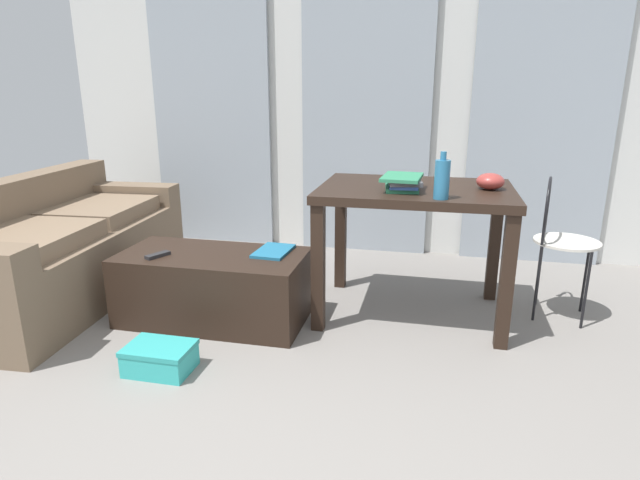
{
  "coord_description": "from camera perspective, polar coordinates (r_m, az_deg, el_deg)",
  "views": [
    {
      "loc": [
        0.59,
        -1.34,
        1.35
      ],
      "look_at": [
        -0.09,
        1.69,
        0.43
      ],
      "focal_mm": 29.41,
      "sensor_mm": 36.0,
      "label": 1
    }
  ],
  "objects": [
    {
      "name": "coffee_table",
      "position": [
        3.17,
        -11.49,
        -5.03
      ],
      "size": [
        1.08,
        0.53,
        0.41
      ],
      "color": "black",
      "rests_on": "ground"
    },
    {
      "name": "bowl",
      "position": [
        3.11,
        18.05,
        6.09
      ],
      "size": [
        0.15,
        0.15,
        0.09
      ],
      "primitive_type": "ellipsoid",
      "color": "#9E3833",
      "rests_on": "craft_table"
    },
    {
      "name": "magazine",
      "position": [
        3.07,
        -5.09,
        -1.21
      ],
      "size": [
        0.2,
        0.29,
        0.02
      ],
      "primitive_type": "cube",
      "rotation": [
        0.0,
        0.0,
        -0.06
      ],
      "color": "#1E668C",
      "rests_on": "coffee_table"
    },
    {
      "name": "scissors",
      "position": [
        3.36,
        17.61,
        6.1
      ],
      "size": [
        0.1,
        0.04,
        0.0
      ],
      "color": "#9EA0A5",
      "rests_on": "craft_table"
    },
    {
      "name": "tv_remote_primary",
      "position": [
        3.12,
        -17.24,
        -1.58
      ],
      "size": [
        0.1,
        0.15,
        0.02
      ],
      "primitive_type": "cube",
      "rotation": [
        0.0,
        0.0,
        -0.45
      ],
      "color": "#232326",
      "rests_on": "coffee_table"
    },
    {
      "name": "shoebox",
      "position": [
        2.74,
        -17.02,
        -12.18
      ],
      "size": [
        0.32,
        0.23,
        0.14
      ],
      "color": "#33B2AD",
      "rests_on": "ground"
    },
    {
      "name": "book_stack",
      "position": [
        2.97,
        8.99,
        6.22
      ],
      "size": [
        0.23,
        0.31,
        0.08
      ],
      "color": "#2D7F56",
      "rests_on": "craft_table"
    },
    {
      "name": "couch",
      "position": [
        3.84,
        -26.58,
        -0.99
      ],
      "size": [
        0.95,
        1.94,
        0.77
      ],
      "color": "brown",
      "rests_on": "ground"
    },
    {
      "name": "wire_chair",
      "position": [
        3.37,
        24.37,
        1.0
      ],
      "size": [
        0.37,
        0.39,
        0.85
      ],
      "color": "silver",
      "rests_on": "ground"
    },
    {
      "name": "ground_plane",
      "position": [
        2.86,
        -0.74,
        -11.73
      ],
      "size": [
        7.26,
        7.26,
        0.0
      ],
      "primitive_type": "plane",
      "color": "gray"
    },
    {
      "name": "craft_table",
      "position": [
        3.11,
        10.28,
        3.48
      ],
      "size": [
        1.1,
        0.79,
        0.79
      ],
      "color": "black",
      "rests_on": "ground"
    },
    {
      "name": "bottle_near",
      "position": [
        2.76,
        13.13,
        6.49
      ],
      "size": [
        0.08,
        0.08,
        0.24
      ],
      "color": "teal",
      "rests_on": "craft_table"
    },
    {
      "name": "curtains",
      "position": [
        4.33,
        4.97,
        12.73
      ],
      "size": [
        3.69,
        0.03,
        2.15
      ],
      "color": "#99A3AD",
      "rests_on": "ground"
    },
    {
      "name": "wall_back",
      "position": [
        4.4,
        5.18,
        14.82
      ],
      "size": [
        5.19,
        0.1,
        2.46
      ],
      "primitive_type": "cube",
      "color": "silver",
      "rests_on": "ground"
    }
  ]
}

